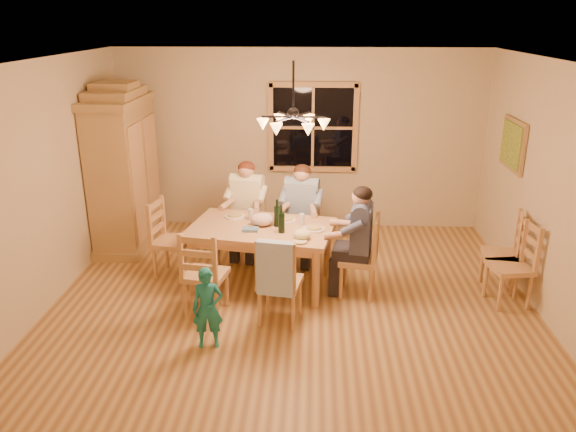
# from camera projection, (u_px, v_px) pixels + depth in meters

# --- Properties ---
(floor) EXTENTS (5.50, 5.50, 0.00)m
(floor) POSITION_uv_depth(u_px,v_px,m) (293.00, 299.00, 6.56)
(floor) COLOR olive
(floor) RESTS_ON ground
(ceiling) EXTENTS (5.50, 5.00, 0.02)m
(ceiling) POSITION_uv_depth(u_px,v_px,m) (293.00, 60.00, 5.65)
(ceiling) COLOR white
(ceiling) RESTS_ON wall_back
(wall_back) EXTENTS (5.50, 0.02, 2.70)m
(wall_back) POSITION_uv_depth(u_px,v_px,m) (299.00, 140.00, 8.46)
(wall_back) COLOR beige
(wall_back) RESTS_ON floor
(wall_left) EXTENTS (0.02, 5.00, 2.70)m
(wall_left) POSITION_uv_depth(u_px,v_px,m) (46.00, 185.00, 6.23)
(wall_left) COLOR beige
(wall_left) RESTS_ON floor
(wall_right) EXTENTS (0.02, 5.00, 2.70)m
(wall_right) POSITION_uv_depth(u_px,v_px,m) (550.00, 192.00, 5.98)
(wall_right) COLOR beige
(wall_right) RESTS_ON floor
(window) EXTENTS (1.30, 0.06, 1.30)m
(window) POSITION_uv_depth(u_px,v_px,m) (313.00, 128.00, 8.35)
(window) COLOR black
(window) RESTS_ON wall_back
(painting) EXTENTS (0.06, 0.78, 0.64)m
(painting) POSITION_uv_depth(u_px,v_px,m) (513.00, 145.00, 7.03)
(painting) COLOR olive
(painting) RESTS_ON wall_right
(chandelier) EXTENTS (0.77, 0.68, 0.71)m
(chandelier) POSITION_uv_depth(u_px,v_px,m) (293.00, 122.00, 5.86)
(chandelier) COLOR black
(chandelier) RESTS_ON ceiling
(armoire) EXTENTS (0.66, 1.40, 2.30)m
(armoire) POSITION_uv_depth(u_px,v_px,m) (124.00, 173.00, 7.82)
(armoire) COLOR olive
(armoire) RESTS_ON floor
(dining_table) EXTENTS (1.84, 1.31, 0.76)m
(dining_table) POSITION_uv_depth(u_px,v_px,m) (262.00, 234.00, 6.71)
(dining_table) COLOR tan
(dining_table) RESTS_ON floor
(chair_far_left) EXTENTS (0.51, 0.49, 0.99)m
(chair_far_left) POSITION_uv_depth(u_px,v_px,m) (248.00, 235.00, 7.65)
(chair_far_left) COLOR #B97F51
(chair_far_left) RESTS_ON floor
(chair_far_right) EXTENTS (0.51, 0.49, 0.99)m
(chair_far_right) POSITION_uv_depth(u_px,v_px,m) (301.00, 240.00, 7.49)
(chair_far_right) COLOR #B97F51
(chair_far_right) RESTS_ON floor
(chair_near_left) EXTENTS (0.51, 0.49, 0.99)m
(chair_near_left) POSITION_uv_depth(u_px,v_px,m) (206.00, 287.00, 6.19)
(chair_near_left) COLOR #B97F51
(chair_near_left) RESTS_ON floor
(chair_near_right) EXTENTS (0.51, 0.49, 0.99)m
(chair_near_right) POSITION_uv_depth(u_px,v_px,m) (280.00, 295.00, 6.01)
(chair_near_right) COLOR #B97F51
(chair_near_right) RESTS_ON floor
(chair_end_left) EXTENTS (0.49, 0.51, 0.99)m
(chair_end_left) POSITION_uv_depth(u_px,v_px,m) (173.00, 253.00, 7.08)
(chair_end_left) COLOR #B97F51
(chair_end_left) RESTS_ON floor
(chair_end_right) EXTENTS (0.49, 0.51, 0.99)m
(chair_end_right) POSITION_uv_depth(u_px,v_px,m) (358.00, 271.00, 6.58)
(chair_end_right) COLOR #B97F51
(chair_end_right) RESTS_ON floor
(adult_woman) EXTENTS (0.45, 0.48, 0.87)m
(adult_woman) POSITION_uv_depth(u_px,v_px,m) (247.00, 198.00, 7.46)
(adult_woman) COLOR #F5F2BD
(adult_woman) RESTS_ON floor
(adult_plaid_man) EXTENTS (0.45, 0.48, 0.87)m
(adult_plaid_man) POSITION_uv_depth(u_px,v_px,m) (302.00, 202.00, 7.31)
(adult_plaid_man) COLOR #2E5781
(adult_plaid_man) RESTS_ON floor
(adult_slate_man) EXTENTS (0.48, 0.45, 0.87)m
(adult_slate_man) POSITION_uv_depth(u_px,v_px,m) (360.00, 228.00, 6.40)
(adult_slate_man) COLOR #434C6C
(adult_slate_man) RESTS_ON floor
(towel) EXTENTS (0.39, 0.17, 0.58)m
(towel) POSITION_uv_depth(u_px,v_px,m) (275.00, 269.00, 5.70)
(towel) COLOR #A2BBDB
(towel) RESTS_ON chair_near_right
(wine_bottle_a) EXTENTS (0.08, 0.08, 0.33)m
(wine_bottle_a) POSITION_uv_depth(u_px,v_px,m) (277.00, 213.00, 6.63)
(wine_bottle_a) COLOR black
(wine_bottle_a) RESTS_ON dining_table
(wine_bottle_b) EXTENTS (0.08, 0.08, 0.33)m
(wine_bottle_b) POSITION_uv_depth(u_px,v_px,m) (281.00, 219.00, 6.43)
(wine_bottle_b) COLOR black
(wine_bottle_b) RESTS_ON dining_table
(plate_woman) EXTENTS (0.26, 0.26, 0.02)m
(plate_woman) POSITION_uv_depth(u_px,v_px,m) (235.00, 216.00, 6.99)
(plate_woman) COLOR white
(plate_woman) RESTS_ON dining_table
(plate_plaid) EXTENTS (0.26, 0.26, 0.02)m
(plate_plaid) POSITION_uv_depth(u_px,v_px,m) (286.00, 220.00, 6.87)
(plate_plaid) COLOR white
(plate_plaid) RESTS_ON dining_table
(plate_slate) EXTENTS (0.26, 0.26, 0.02)m
(plate_slate) POSITION_uv_depth(u_px,v_px,m) (314.00, 229.00, 6.57)
(plate_slate) COLOR white
(plate_slate) RESTS_ON dining_table
(wine_glass_a) EXTENTS (0.06, 0.06, 0.14)m
(wine_glass_a) POSITION_uv_depth(u_px,v_px,m) (251.00, 215.00, 6.86)
(wine_glass_a) COLOR silver
(wine_glass_a) RESTS_ON dining_table
(wine_glass_b) EXTENTS (0.06, 0.06, 0.14)m
(wine_glass_b) POSITION_uv_depth(u_px,v_px,m) (302.00, 219.00, 6.70)
(wine_glass_b) COLOR silver
(wine_glass_b) RESTS_ON dining_table
(cap) EXTENTS (0.20, 0.20, 0.11)m
(cap) POSITION_uv_depth(u_px,v_px,m) (302.00, 234.00, 6.28)
(cap) COLOR beige
(cap) RESTS_ON dining_table
(napkin) EXTENTS (0.20, 0.17, 0.03)m
(napkin) POSITION_uv_depth(u_px,v_px,m) (250.00, 229.00, 6.54)
(napkin) COLOR slate
(napkin) RESTS_ON dining_table
(cloth_bundle) EXTENTS (0.28, 0.22, 0.15)m
(cloth_bundle) POSITION_uv_depth(u_px,v_px,m) (262.00, 219.00, 6.68)
(cloth_bundle) COLOR #C7A790
(cloth_bundle) RESTS_ON dining_table
(child) EXTENTS (0.33, 0.24, 0.84)m
(child) POSITION_uv_depth(u_px,v_px,m) (208.00, 308.00, 5.50)
(child) COLOR #1B7A7C
(child) RESTS_ON floor
(chair_spare_front) EXTENTS (0.48, 0.50, 0.99)m
(chair_spare_front) POSITION_uv_depth(u_px,v_px,m) (508.00, 279.00, 6.37)
(chair_spare_front) COLOR #B97F51
(chair_spare_front) RESTS_ON floor
(chair_spare_back) EXTENTS (0.48, 0.50, 0.99)m
(chair_spare_back) POSITION_uv_depth(u_px,v_px,m) (499.00, 267.00, 6.67)
(chair_spare_back) COLOR #B97F51
(chair_spare_back) RESTS_ON floor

